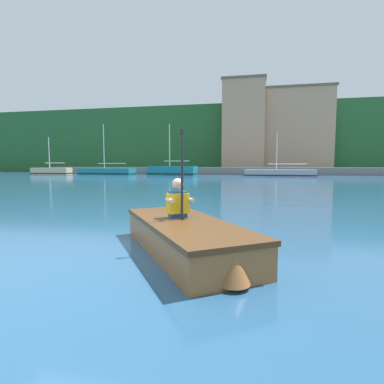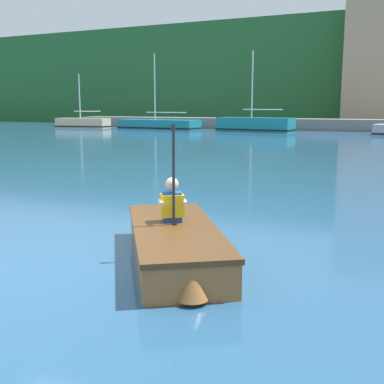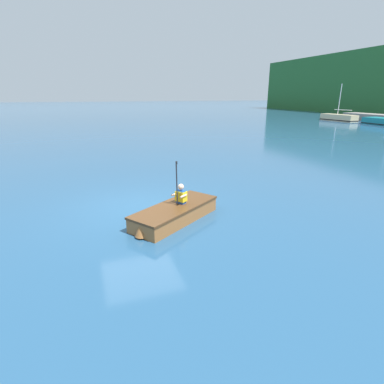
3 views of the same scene
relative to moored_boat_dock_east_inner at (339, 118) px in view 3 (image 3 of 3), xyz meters
The scene contains 4 objects.
ground_plane 38.39m from the moored_boat_dock_east_inner, 53.28° to the right, with size 300.00×300.00×0.00m, color navy.
moored_boat_dock_east_inner is the anchor object (origin of this frame).
rowboat_foreground 38.65m from the moored_boat_dock_east_inner, 50.85° to the right, with size 2.39×2.87×0.44m.
person_paddler 38.35m from the moored_boat_dock_east_inner, 50.81° to the right, with size 0.45×0.45×1.24m.
Camera 3 is at (8.90, -1.35, 3.38)m, focal length 28.00 mm.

